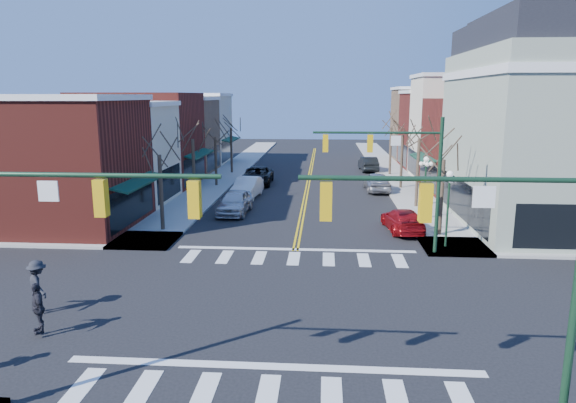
% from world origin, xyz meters
% --- Properties ---
extents(ground, '(160.00, 160.00, 0.00)m').
position_xyz_m(ground, '(0.00, 0.00, 0.00)').
color(ground, black).
rests_on(ground, ground).
extents(sidewalk_left, '(3.50, 70.00, 0.15)m').
position_xyz_m(sidewalk_left, '(-8.75, 20.00, 0.07)').
color(sidewalk_left, '#9E9B93').
rests_on(sidewalk_left, ground).
extents(sidewalk_right, '(3.50, 70.00, 0.15)m').
position_xyz_m(sidewalk_right, '(8.75, 20.00, 0.07)').
color(sidewalk_right, '#9E9B93').
rests_on(sidewalk_right, ground).
extents(bldg_left_brick_a, '(10.00, 8.50, 8.00)m').
position_xyz_m(bldg_left_brick_a, '(-15.50, 11.75, 4.00)').
color(bldg_left_brick_a, maroon).
rests_on(bldg_left_brick_a, ground).
extents(bldg_left_stucco_a, '(10.00, 7.00, 7.50)m').
position_xyz_m(bldg_left_stucco_a, '(-15.50, 19.50, 3.75)').
color(bldg_left_stucco_a, beige).
rests_on(bldg_left_stucco_a, ground).
extents(bldg_left_brick_b, '(10.00, 9.00, 8.50)m').
position_xyz_m(bldg_left_brick_b, '(-15.50, 27.50, 4.25)').
color(bldg_left_brick_b, maroon).
rests_on(bldg_left_brick_b, ground).
extents(bldg_left_tan, '(10.00, 7.50, 7.80)m').
position_xyz_m(bldg_left_tan, '(-15.50, 35.75, 3.90)').
color(bldg_left_tan, '#89694B').
rests_on(bldg_left_tan, ground).
extents(bldg_left_stucco_b, '(10.00, 8.00, 8.20)m').
position_xyz_m(bldg_left_stucco_b, '(-15.50, 43.50, 4.10)').
color(bldg_left_stucco_b, beige).
rests_on(bldg_left_stucco_b, ground).
extents(bldg_right_brick_a, '(10.00, 8.50, 8.00)m').
position_xyz_m(bldg_right_brick_a, '(15.50, 25.75, 4.00)').
color(bldg_right_brick_a, maroon).
rests_on(bldg_right_brick_a, ground).
extents(bldg_right_stucco, '(10.00, 7.00, 10.00)m').
position_xyz_m(bldg_right_stucco, '(15.50, 33.50, 5.00)').
color(bldg_right_stucco, beige).
rests_on(bldg_right_stucco, ground).
extents(bldg_right_brick_b, '(10.00, 8.00, 8.50)m').
position_xyz_m(bldg_right_brick_b, '(15.50, 41.00, 4.25)').
color(bldg_right_brick_b, maroon).
rests_on(bldg_right_brick_b, ground).
extents(bldg_right_tan, '(10.00, 8.00, 9.00)m').
position_xyz_m(bldg_right_tan, '(15.50, 49.00, 4.50)').
color(bldg_right_tan, '#89694B').
rests_on(bldg_right_tan, ground).
extents(victorian_corner, '(12.25, 14.25, 13.30)m').
position_xyz_m(victorian_corner, '(16.50, 14.50, 6.66)').
color(victorian_corner, gray).
rests_on(victorian_corner, ground).
extents(traffic_mast_near_left, '(6.60, 0.28, 7.20)m').
position_xyz_m(traffic_mast_near_left, '(-5.55, -7.40, 4.71)').
color(traffic_mast_near_left, '#14331E').
rests_on(traffic_mast_near_left, ground).
extents(traffic_mast_near_right, '(6.60, 0.28, 7.20)m').
position_xyz_m(traffic_mast_near_right, '(5.55, -7.40, 4.71)').
color(traffic_mast_near_right, '#14331E').
rests_on(traffic_mast_near_right, ground).
extents(traffic_mast_far_right, '(6.60, 0.28, 7.20)m').
position_xyz_m(traffic_mast_far_right, '(5.55, 7.40, 4.71)').
color(traffic_mast_far_right, '#14331E').
rests_on(traffic_mast_far_right, ground).
extents(lamppost_corner, '(0.36, 0.36, 4.33)m').
position_xyz_m(lamppost_corner, '(8.20, 8.50, 2.96)').
color(lamppost_corner, '#14331E').
rests_on(lamppost_corner, ground).
extents(lamppost_midblock, '(0.36, 0.36, 4.33)m').
position_xyz_m(lamppost_midblock, '(8.20, 15.00, 2.96)').
color(lamppost_midblock, '#14331E').
rests_on(lamppost_midblock, ground).
extents(tree_left_a, '(0.24, 0.24, 4.76)m').
position_xyz_m(tree_left_a, '(-8.40, 11.00, 2.38)').
color(tree_left_a, '#382B21').
rests_on(tree_left_a, ground).
extents(tree_left_b, '(0.24, 0.24, 5.04)m').
position_xyz_m(tree_left_b, '(-8.40, 19.00, 2.52)').
color(tree_left_b, '#382B21').
rests_on(tree_left_b, ground).
extents(tree_left_c, '(0.24, 0.24, 4.55)m').
position_xyz_m(tree_left_c, '(-8.40, 27.00, 2.27)').
color(tree_left_c, '#382B21').
rests_on(tree_left_c, ground).
extents(tree_left_d, '(0.24, 0.24, 4.90)m').
position_xyz_m(tree_left_d, '(-8.40, 35.00, 2.45)').
color(tree_left_d, '#382B21').
rests_on(tree_left_d, ground).
extents(tree_right_a, '(0.24, 0.24, 4.62)m').
position_xyz_m(tree_right_a, '(8.40, 11.00, 2.31)').
color(tree_right_a, '#382B21').
rests_on(tree_right_a, ground).
extents(tree_right_b, '(0.24, 0.24, 5.18)m').
position_xyz_m(tree_right_b, '(8.40, 19.00, 2.59)').
color(tree_right_b, '#382B21').
rests_on(tree_right_b, ground).
extents(tree_right_c, '(0.24, 0.24, 4.83)m').
position_xyz_m(tree_right_c, '(8.40, 27.00, 2.42)').
color(tree_right_c, '#382B21').
rests_on(tree_right_c, ground).
extents(tree_right_d, '(0.24, 0.24, 4.97)m').
position_xyz_m(tree_right_d, '(8.40, 35.00, 2.48)').
color(tree_right_d, '#382B21').
rests_on(tree_right_d, ground).
extents(car_left_near, '(2.19, 4.98, 1.67)m').
position_xyz_m(car_left_near, '(-4.80, 16.19, 0.83)').
color(car_left_near, '#BCBCC1').
rests_on(car_left_near, ground).
extents(car_left_mid, '(2.20, 5.17, 1.66)m').
position_xyz_m(car_left_mid, '(-4.80, 22.04, 0.83)').
color(car_left_mid, white).
rests_on(car_left_mid, ground).
extents(car_left_far, '(2.81, 5.94, 1.64)m').
position_xyz_m(car_left_far, '(-4.80, 28.49, 0.82)').
color(car_left_far, black).
rests_on(car_left_far, ground).
extents(car_right_near, '(2.45, 4.98, 1.39)m').
position_xyz_m(car_right_near, '(6.40, 12.17, 0.70)').
color(car_right_near, maroon).
rests_on(car_right_near, ground).
extents(car_right_mid, '(2.20, 5.05, 1.69)m').
position_xyz_m(car_right_mid, '(6.14, 25.68, 0.85)').
color(car_right_mid, '#A3A3A7').
rests_on(car_right_mid, ground).
extents(car_right_far, '(2.05, 4.97, 1.60)m').
position_xyz_m(car_right_far, '(6.40, 38.05, 0.80)').
color(car_right_far, black).
rests_on(car_right_far, ground).
extents(pedestrian_dark_a, '(1.00, 1.10, 1.81)m').
position_xyz_m(pedestrian_dark_a, '(-8.33, -3.11, 1.05)').
color(pedestrian_dark_a, black).
rests_on(pedestrian_dark_a, sidewalk_left).
extents(pedestrian_dark_b, '(1.43, 1.40, 1.97)m').
position_xyz_m(pedestrian_dark_b, '(-9.39, -1.24, 1.13)').
color(pedestrian_dark_b, black).
rests_on(pedestrian_dark_b, sidewalk_left).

